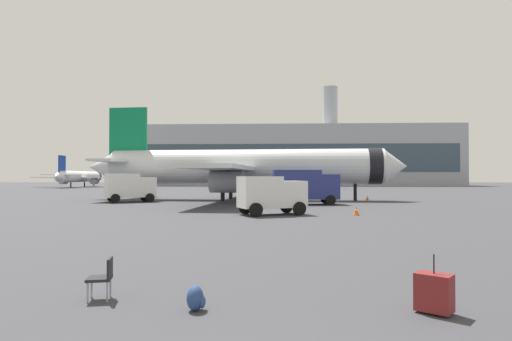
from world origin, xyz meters
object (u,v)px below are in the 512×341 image
object	(u,v)px
service_truck	(130,186)
safety_cone_near	(297,196)
rolling_suitcase	(434,292)
gate_chair	(103,276)
cargo_van	(271,193)
safety_cone_far	(367,198)
fuel_truck	(305,185)
airplane_taxiing	(80,177)
airplane_at_gate	(243,167)
safety_cone_mid	(356,211)
traveller_backpack	(196,298)

from	to	relation	value
service_truck	safety_cone_near	size ratio (longest dim) A/B	6.62
rolling_suitcase	gate_chair	bearing A→B (deg)	174.69
cargo_van	safety_cone_far	distance (m)	19.40
gate_chair	fuel_truck	bearing A→B (deg)	78.64
cargo_van	safety_cone_near	distance (m)	19.76
airplane_taxiing	gate_chair	bearing A→B (deg)	-64.92
safety_cone_far	service_truck	bearing A→B (deg)	-174.12
airplane_at_gate	fuel_truck	xyz separation A→B (m)	(6.35, -7.30, -1.88)
rolling_suitcase	safety_cone_far	bearing A→B (deg)	79.85
safety_cone_near	rolling_suitcase	size ratio (longest dim) A/B	0.72
fuel_truck	rolling_suitcase	bearing A→B (deg)	-89.58
fuel_truck	gate_chair	bearing A→B (deg)	-101.36
airplane_at_gate	safety_cone_mid	bearing A→B (deg)	-64.06
fuel_truck	rolling_suitcase	world-z (taller)	fuel_truck
airplane_at_gate	service_truck	bearing A→B (deg)	-158.31
rolling_suitcase	safety_cone_near	bearing A→B (deg)	90.68
fuel_truck	cargo_van	bearing A→B (deg)	-105.05
safety_cone_far	rolling_suitcase	bearing A→B (deg)	-100.15
safety_cone_far	gate_chair	world-z (taller)	gate_chair
airplane_at_gate	airplane_taxiing	xyz separation A→B (m)	(-45.60, 58.79, -1.04)
airplane_taxiing	safety_cone_mid	bearing A→B (deg)	-54.76
airplane_at_gate	gate_chair	bearing A→B (deg)	-89.94
airplane_at_gate	cargo_van	size ratio (longest dim) A/B	7.40
airplane_at_gate	fuel_truck	world-z (taller)	airplane_at_gate
airplane_taxiing	traveller_backpack	world-z (taller)	airplane_taxiing
safety_cone_near	traveller_backpack	distance (m)	40.57
service_truck	safety_cone_near	distance (m)	18.12
traveller_backpack	airplane_taxiing	bearing A→B (deg)	115.92
cargo_van	safety_cone_near	xyz separation A→B (m)	(2.77, 19.53, -1.06)
rolling_suitcase	fuel_truck	bearing A→B (deg)	90.42
airplane_taxiing	cargo_van	world-z (taller)	airplane_taxiing
airplane_taxiing	safety_cone_mid	world-z (taller)	airplane_taxiing
traveller_backpack	airplane_at_gate	bearing A→B (deg)	93.06
airplane_taxiing	rolling_suitcase	distance (m)	111.16
airplane_at_gate	rolling_suitcase	size ratio (longest dim) A/B	32.51
fuel_truck	safety_cone_far	bearing A→B (deg)	37.84
airplane_at_gate	safety_cone_mid	xyz separation A→B (m)	(9.02, -18.55, -3.36)
gate_chair	airplane_taxiing	bearing A→B (deg)	115.08
cargo_van	safety_cone_far	xyz separation A→B (m)	(9.95, 16.62, -1.13)
safety_cone_far	airplane_taxiing	bearing A→B (deg)	134.13
airplane_at_gate	safety_cone_far	xyz separation A→B (m)	(13.29, -1.91, -3.34)
safety_cone_near	safety_cone_mid	size ratio (longest dim) A/B	1.32
safety_cone_near	safety_cone_far	bearing A→B (deg)	-22.11
service_truck	traveller_backpack	world-z (taller)	service_truck
traveller_backpack	safety_cone_mid	bearing A→B (deg)	71.62
cargo_van	airplane_taxiing	bearing A→B (deg)	122.33
airplane_taxiing	fuel_truck	bearing A→B (deg)	-51.83
safety_cone_near	airplane_at_gate	bearing A→B (deg)	-170.66
safety_cone_far	rolling_suitcase	world-z (taller)	rolling_suitcase
gate_chair	airplane_at_gate	bearing A→B (deg)	90.06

